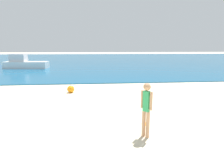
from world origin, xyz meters
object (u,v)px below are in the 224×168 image
person_standing (146,107)px  boat_near (25,63)px  frisbee (145,124)px  beach_ball (71,89)px

person_standing → boat_near: (-9.99, 18.67, -0.26)m
frisbee → beach_ball: 5.73m
frisbee → beach_ball: (-3.09, 4.82, 0.19)m
frisbee → boat_near: (-10.22, 17.80, 0.65)m
person_standing → frisbee: size_ratio=6.87×
person_standing → frisbee: bearing=-56.3°
person_standing → beach_ball: (-2.86, 5.69, -0.71)m
boat_near → frisbee: bearing=-55.1°
frisbee → boat_near: 20.54m
person_standing → frisbee: 1.27m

